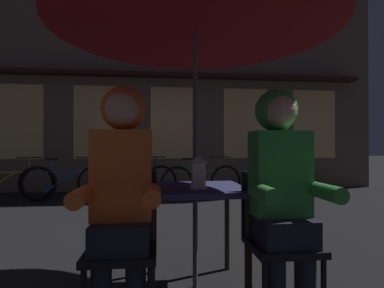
% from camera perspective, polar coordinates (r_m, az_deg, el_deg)
% --- Properties ---
extents(ground_plane, '(60.00, 60.00, 0.00)m').
position_cam_1_polar(ground_plane, '(2.49, 0.59, -25.06)').
color(ground_plane, black).
extents(cafe_table, '(0.72, 0.72, 0.74)m').
position_cam_1_polar(cafe_table, '(2.30, 0.59, -10.41)').
color(cafe_table, navy).
rests_on(cafe_table, ground_plane).
extents(patio_umbrella, '(2.10, 2.10, 2.31)m').
position_cam_1_polar(patio_umbrella, '(2.48, 0.58, 23.88)').
color(patio_umbrella, '#4C4C51').
rests_on(patio_umbrella, ground_plane).
extents(lantern, '(0.11, 0.11, 0.23)m').
position_cam_1_polar(lantern, '(2.17, 1.18, -5.05)').
color(lantern, white).
rests_on(lantern, cafe_table).
extents(chair_left, '(0.40, 0.40, 0.87)m').
position_cam_1_polar(chair_left, '(1.96, -12.68, -16.56)').
color(chair_left, black).
rests_on(chair_left, ground_plane).
extents(chair_right, '(0.40, 0.40, 0.87)m').
position_cam_1_polar(chair_right, '(2.09, 15.55, -15.54)').
color(chair_right, black).
rests_on(chair_right, ground_plane).
extents(person_left_hooded, '(0.45, 0.56, 1.40)m').
position_cam_1_polar(person_left_hooded, '(1.84, -12.85, -6.32)').
color(person_left_hooded, black).
rests_on(person_left_hooded, ground_plane).
extents(person_right_hooded, '(0.45, 0.56, 1.40)m').
position_cam_1_polar(person_right_hooded, '(1.98, 16.15, -5.90)').
color(person_right_hooded, black).
rests_on(person_right_hooded, ground_plane).
extents(shopfront_building, '(10.00, 0.93, 6.20)m').
position_cam_1_polar(shopfront_building, '(7.92, -3.48, 14.55)').
color(shopfront_building, '#6B5B4C').
rests_on(shopfront_building, ground_plane).
extents(bicycle_nearest, '(1.68, 0.19, 0.84)m').
position_cam_1_polar(bicycle_nearest, '(6.83, -31.04, -6.20)').
color(bicycle_nearest, black).
rests_on(bicycle_nearest, ground_plane).
extents(bicycle_second, '(1.68, 0.11, 0.84)m').
position_cam_1_polar(bicycle_second, '(6.42, -22.12, -6.60)').
color(bicycle_second, black).
rests_on(bicycle_second, ground_plane).
extents(bicycle_third, '(1.64, 0.45, 0.84)m').
position_cam_1_polar(bicycle_third, '(6.14, -10.43, -6.90)').
color(bicycle_third, black).
rests_on(bicycle_third, ground_plane).
extents(bicycle_fourth, '(1.66, 0.39, 0.84)m').
position_cam_1_polar(bicycle_fourth, '(6.11, 1.83, -6.95)').
color(bicycle_fourth, black).
rests_on(bicycle_fourth, ground_plane).
extents(potted_plant, '(0.60, 0.60, 0.92)m').
position_cam_1_polar(potted_plant, '(7.41, 17.23, -4.26)').
color(potted_plant, brown).
rests_on(potted_plant, ground_plane).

